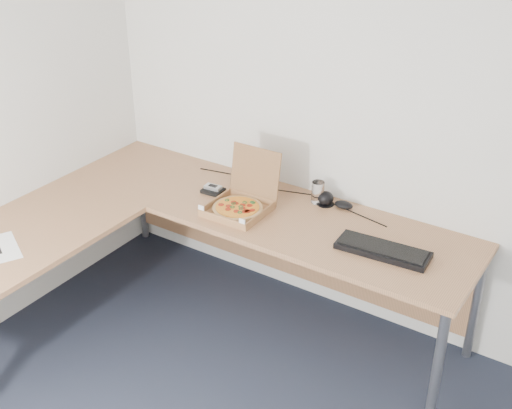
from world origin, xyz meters
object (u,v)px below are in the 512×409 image
Objects in this scene: pizza_box at (239,205)px; drinking_glass at (318,192)px; desk at (168,228)px; keyboard at (383,250)px; wallet at (213,191)px.

pizza_box reaches higher than drinking_glass.
drinking_glass reaches higher than desk.
desk is at bearing -127.68° from pizza_box.
pizza_box reaches higher than keyboard.
pizza_box is at bearing -25.43° from wallet.
wallet is (-0.58, -0.23, -0.05)m from drinking_glass.
pizza_box is 0.46m from drinking_glass.
keyboard is 3.91× the size of wallet.
wallet is (-0.02, 0.44, 0.04)m from desk.
pizza_box is at bearing 53.44° from desk.
desk is 5.29× the size of keyboard.
keyboard is at bearing -7.38° from wallet.
drinking_glass is 0.27× the size of keyboard.
desk is at bearing -91.71° from wallet.
desk is 20.67× the size of wallet.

